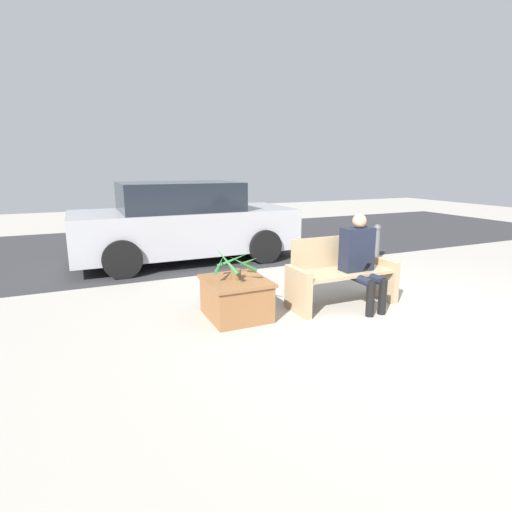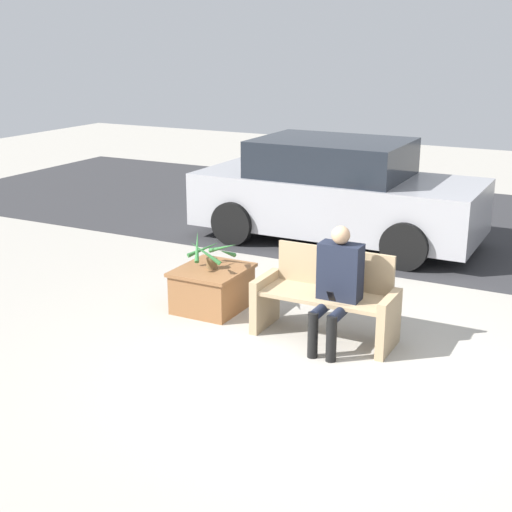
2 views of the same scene
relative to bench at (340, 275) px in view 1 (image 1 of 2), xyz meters
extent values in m
plane|color=#9E998E|center=(0.26, -0.79, -0.42)|extent=(30.00, 30.00, 0.00)
cube|color=#2D2D30|center=(0.26, 5.22, -0.42)|extent=(20.00, 6.00, 0.01)
cube|color=tan|center=(-0.69, -0.05, -0.13)|extent=(0.09, 0.57, 0.59)
cube|color=tan|center=(0.69, -0.05, -0.13)|extent=(0.09, 0.57, 0.59)
cube|color=tan|center=(0.00, -0.05, 0.05)|extent=(1.30, 0.52, 0.04)
cube|color=tan|center=(0.00, 0.21, 0.28)|extent=(1.30, 0.04, 0.43)
cube|color=black|center=(0.18, -0.10, 0.36)|extent=(0.43, 0.22, 0.58)
sphere|color=tan|center=(0.18, -0.12, 0.74)|extent=(0.19, 0.19, 0.19)
cylinder|color=black|center=(0.08, -0.32, 0.01)|extent=(0.11, 0.44, 0.11)
cylinder|color=black|center=(0.27, -0.32, 0.01)|extent=(0.11, 0.44, 0.11)
cylinder|color=black|center=(0.08, -0.54, -0.19)|extent=(0.10, 0.10, 0.47)
cylinder|color=black|center=(0.27, -0.54, -0.19)|extent=(0.10, 0.10, 0.47)
cube|color=black|center=(0.18, -0.33, 0.17)|extent=(0.07, 0.09, 0.12)
cube|color=brown|center=(-1.47, 0.14, -0.17)|extent=(0.70, 0.79, 0.49)
cube|color=brown|center=(-1.47, 0.14, 0.05)|extent=(0.75, 0.84, 0.04)
cylinder|color=brown|center=(-1.47, 0.14, 0.14)|extent=(0.13, 0.13, 0.13)
cone|color=#2D6B33|center=(-1.28, 0.15, 0.28)|extent=(0.08, 0.41, 0.21)
cone|color=#2D6B33|center=(-1.44, 0.33, 0.27)|extent=(0.41, 0.12, 0.19)
cone|color=#2D6B33|center=(-1.64, 0.25, 0.25)|extent=(0.27, 0.38, 0.15)
cone|color=#2D6B33|center=(-1.61, 0.06, 0.33)|extent=(0.22, 0.34, 0.30)
cone|color=#2D6B33|center=(-1.45, -0.04, 0.31)|extent=(0.39, 0.10, 0.26)
cube|color=#99999E|center=(-1.24, 3.48, 0.20)|extent=(4.29, 1.80, 0.81)
cube|color=black|center=(-1.35, 3.48, 0.87)|extent=(2.23, 1.66, 0.54)
cylinder|color=black|center=(0.09, 2.58, -0.09)|extent=(0.66, 0.18, 0.66)
cylinder|color=black|center=(0.09, 4.38, -0.09)|extent=(0.66, 0.18, 0.66)
cylinder|color=black|center=(-2.57, 2.58, -0.09)|extent=(0.66, 0.18, 0.66)
cylinder|color=black|center=(-2.57, 4.38, -0.09)|extent=(0.66, 0.18, 0.66)
cylinder|color=#4C4C51|center=(2.26, 1.91, -0.11)|extent=(0.14, 0.14, 0.62)
sphere|color=#4C4C51|center=(2.26, 1.91, 0.24)|extent=(0.15, 0.15, 0.15)
camera|label=1|loc=(-3.19, -4.30, 1.44)|focal=28.00mm
camera|label=2|loc=(2.56, -6.50, 2.62)|focal=50.00mm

